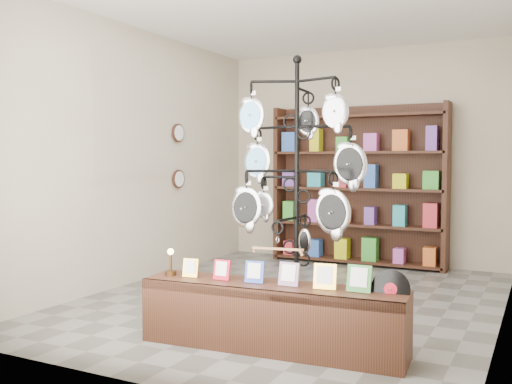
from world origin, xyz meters
TOP-DOWN VIEW (x-y plane):
  - ground at (0.00, 0.00)m, footprint 5.00×5.00m
  - room_envelope at (0.00, 0.00)m, footprint 5.00×5.00m
  - display_tree at (0.42, -0.87)m, footprint 1.20×1.06m
  - front_shelf at (0.48, -1.50)m, footprint 2.08×0.58m
  - back_shelving at (0.00, 2.30)m, footprint 2.42×0.36m
  - wall_clocks at (-1.97, 0.80)m, footprint 0.03×0.24m

SIDE VIEW (x-z plane):
  - ground at x=0.00m, z-range 0.00..0.00m
  - front_shelf at x=0.48m, z-range -0.11..0.62m
  - back_shelving at x=0.00m, z-range -0.07..2.13m
  - display_tree at x=0.42m, z-range 0.18..2.52m
  - wall_clocks at x=-1.97m, z-range 1.08..1.92m
  - room_envelope at x=0.00m, z-range -0.65..4.35m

